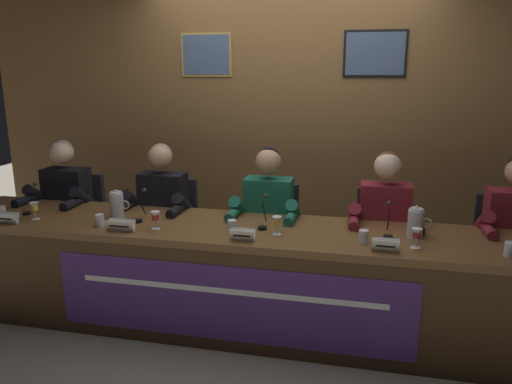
{
  "coord_description": "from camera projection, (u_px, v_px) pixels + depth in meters",
  "views": [
    {
      "loc": [
        0.69,
        -3.09,
        1.79
      ],
      "look_at": [
        0.0,
        0.0,
        0.99
      ],
      "focal_mm": 34.42,
      "sensor_mm": 36.0,
      "label": 1
    }
  ],
  "objects": [
    {
      "name": "water_cup_center",
      "position": [
        232.0,
        227.0,
        3.22
      ],
      "size": [
        0.06,
        0.06,
        0.08
      ],
      "color": "silver",
      "rests_on": "conference_table"
    },
    {
      "name": "water_cup_left",
      "position": [
        100.0,
        221.0,
        3.35
      ],
      "size": [
        0.06,
        0.06,
        0.08
      ],
      "color": "silver",
      "rests_on": "conference_table"
    },
    {
      "name": "nameplate_right",
      "position": [
        386.0,
        245.0,
        2.88
      ],
      "size": [
        0.16,
        0.06,
        0.08
      ],
      "color": "white",
      "rests_on": "conference_table"
    },
    {
      "name": "chair_center",
      "position": [
        271.0,
        242.0,
        3.93
      ],
      "size": [
        0.44,
        0.44,
        0.9
      ],
      "color": "black",
      "rests_on": "ground_plane"
    },
    {
      "name": "water_pitcher_right_side",
      "position": [
        416.0,
        223.0,
        3.12
      ],
      "size": [
        0.15,
        0.1,
        0.21
      ],
      "color": "silver",
      "rests_on": "conference_table"
    },
    {
      "name": "panelist_center",
      "position": [
        266.0,
        217.0,
        3.68
      ],
      "size": [
        0.51,
        0.48,
        1.22
      ],
      "color": "black",
      "rests_on": "ground_plane"
    },
    {
      "name": "juice_glass_right",
      "position": [
        416.0,
        235.0,
        2.93
      ],
      "size": [
        0.06,
        0.06,
        0.12
      ],
      "color": "white",
      "rests_on": "conference_table"
    },
    {
      "name": "water_cup_far_right",
      "position": [
        510.0,
        250.0,
        2.82
      ],
      "size": [
        0.06,
        0.06,
        0.08
      ],
      "color": "silver",
      "rests_on": "conference_table"
    },
    {
      "name": "chair_left",
      "position": [
        171.0,
        235.0,
        4.11
      ],
      "size": [
        0.44,
        0.44,
        0.9
      ],
      "color": "black",
      "rests_on": "ground_plane"
    },
    {
      "name": "chair_far_left",
      "position": [
        79.0,
        228.0,
        4.29
      ],
      "size": [
        0.44,
        0.44,
        0.9
      ],
      "color": "black",
      "rests_on": "ground_plane"
    },
    {
      "name": "conference_table",
      "position": [
        252.0,
        265.0,
        3.27
      ],
      "size": [
        4.59,
        0.75,
        0.74
      ],
      "color": "brown",
      "rests_on": "ground_plane"
    },
    {
      "name": "ground_plane",
      "position": [
        256.0,
        326.0,
        3.51
      ],
      "size": [
        12.0,
        12.0,
        0.0
      ],
      "primitive_type": "plane",
      "color": "gray"
    },
    {
      "name": "microphone_far_left",
      "position": [
        30.0,
        203.0,
        3.65
      ],
      "size": [
        0.06,
        0.17,
        0.22
      ],
      "color": "black",
      "rests_on": "conference_table"
    },
    {
      "name": "water_cup_right",
      "position": [
        364.0,
        237.0,
        3.02
      ],
      "size": [
        0.06,
        0.06,
        0.08
      ],
      "color": "silver",
      "rests_on": "conference_table"
    },
    {
      "name": "panelist_far_left",
      "position": [
        62.0,
        203.0,
        4.04
      ],
      "size": [
        0.51,
        0.48,
        1.22
      ],
      "color": "black",
      "rests_on": "ground_plane"
    },
    {
      "name": "microphone_left",
      "position": [
        140.0,
        210.0,
        3.47
      ],
      "size": [
        0.06,
        0.17,
        0.22
      ],
      "color": "black",
      "rests_on": "conference_table"
    },
    {
      "name": "nameplate_left",
      "position": [
        120.0,
        226.0,
        3.25
      ],
      "size": [
        0.19,
        0.06,
        0.08
      ],
      "color": "white",
      "rests_on": "conference_table"
    },
    {
      "name": "panelist_right",
      "position": [
        384.0,
        224.0,
        3.5
      ],
      "size": [
        0.51,
        0.48,
        1.22
      ],
      "color": "black",
      "rests_on": "ground_plane"
    },
    {
      "name": "panelist_left",
      "position": [
        159.0,
        210.0,
        3.86
      ],
      "size": [
        0.51,
        0.48,
        1.22
      ],
      "color": "black",
      "rests_on": "ground_plane"
    },
    {
      "name": "chair_far_right",
      "position": [
        502.0,
        260.0,
        3.57
      ],
      "size": [
        0.44,
        0.44,
        0.9
      ],
      "color": "black",
      "rests_on": "ground_plane"
    },
    {
      "name": "water_cup_far_left",
      "position": [
        2.0,
        213.0,
        3.54
      ],
      "size": [
        0.06,
        0.06,
        0.08
      ],
      "color": "silver",
      "rests_on": "conference_table"
    },
    {
      "name": "juice_glass_left",
      "position": [
        155.0,
        217.0,
        3.28
      ],
      "size": [
        0.06,
        0.06,
        0.12
      ],
      "color": "white",
      "rests_on": "conference_table"
    },
    {
      "name": "juice_glass_center",
      "position": [
        277.0,
        222.0,
        3.17
      ],
      "size": [
        0.06,
        0.06,
        0.12
      ],
      "color": "white",
      "rests_on": "conference_table"
    },
    {
      "name": "nameplate_center",
      "position": [
        242.0,
        235.0,
        3.06
      ],
      "size": [
        0.16,
        0.06,
        0.08
      ],
      "color": "white",
      "rests_on": "conference_table"
    },
    {
      "name": "microphone_center",
      "position": [
        264.0,
        217.0,
        3.31
      ],
      "size": [
        0.06,
        0.17,
        0.22
      ],
      "color": "black",
      "rests_on": "conference_table"
    },
    {
      "name": "nameplate_far_left",
      "position": [
        5.0,
        218.0,
        3.41
      ],
      "size": [
        0.19,
        0.06,
        0.08
      ],
      "color": "white",
      "rests_on": "conference_table"
    },
    {
      "name": "water_pitcher_left_side",
      "position": [
        117.0,
        205.0,
        3.54
      ],
      "size": [
        0.15,
        0.1,
        0.21
      ],
      "color": "silver",
      "rests_on": "conference_table"
    },
    {
      "name": "juice_glass_far_left",
      "position": [
        34.0,
        208.0,
        3.5
      ],
      "size": [
        0.06,
        0.06,
        0.12
      ],
      "color": "white",
      "rests_on": "conference_table"
    },
    {
      "name": "microphone_right",
      "position": [
        388.0,
        226.0,
        3.14
      ],
      "size": [
        0.06,
        0.17,
        0.22
      ],
      "color": "black",
      "rests_on": "conference_table"
    },
    {
      "name": "wall_back_panelled",
      "position": [
        288.0,
        124.0,
        4.45
      ],
      "size": [
        5.79,
        0.14,
        2.6
      ],
      "color": "brown",
      "rests_on": "ground_plane"
    },
    {
      "name": "chair_right",
      "position": [
        381.0,
        251.0,
        3.75
      ],
      "size": [
        0.44,
        0.44,
        0.9
      ],
      "color": "black",
      "rests_on": "ground_plane"
    }
  ]
}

